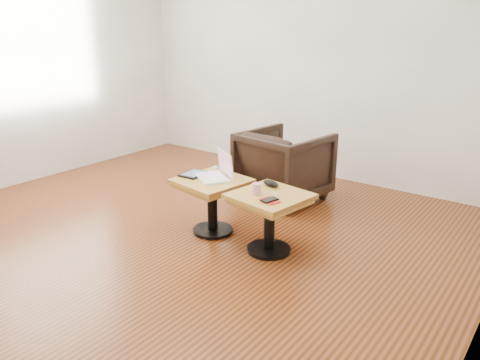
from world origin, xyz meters
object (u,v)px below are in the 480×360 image
Objects in this scene: side_table_right at (270,209)px; laptop at (216,173)px; striped_cup at (257,189)px; armchair at (284,166)px; side_table_left at (212,193)px.

laptop reaches higher than side_table_right.
armchair is at bearing 111.71° from striped_cup.
armchair is (-0.51, 1.02, -0.00)m from side_table_right.
side_table_right is 1.14m from armchair.
side_table_left is at bearing -74.69° from laptop.
laptop is 4.52× the size of striped_cup.
laptop is at bearing 83.48° from side_table_left.
armchair is (0.04, 0.97, -0.16)m from laptop.
armchair is at bearing 95.52° from side_table_left.
side_table_left is 0.77× the size of armchair.
side_table_right is 0.77× the size of armchair.
side_table_right is at bearing 24.86° from laptop.
striped_cup is 1.17m from armchair.
laptop reaches higher than side_table_left.
side_table_left is at bearing -172.38° from side_table_right.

